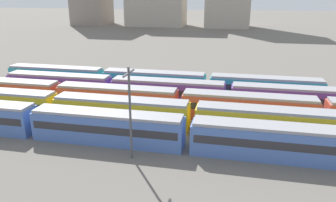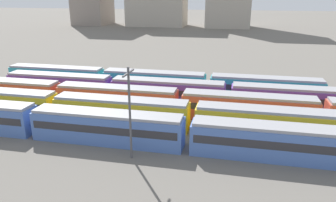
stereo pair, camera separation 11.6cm
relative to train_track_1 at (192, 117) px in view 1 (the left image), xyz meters
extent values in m
plane|color=#666059|center=(-22.26, 5.20, -1.90)|extent=(600.00, 600.00, 0.00)
cube|color=#4C70BC|center=(-9.26, -5.20, -0.20)|extent=(18.00, 3.00, 3.40)
cube|color=#2D2D33|center=(-9.26, -5.20, 0.20)|extent=(17.20, 3.06, 0.90)
cube|color=#939399|center=(-9.26, -5.20, 1.67)|extent=(17.60, 2.70, 0.35)
cube|color=#4C70BC|center=(9.64, -5.20, -0.20)|extent=(18.00, 3.00, 3.40)
cube|color=#2D2D33|center=(9.64, -5.20, 0.20)|extent=(17.20, 3.06, 0.90)
cube|color=#939399|center=(9.64, -5.20, 1.67)|extent=(17.60, 2.70, 0.35)
cube|color=yellow|center=(-9.45, 0.00, -0.20)|extent=(18.00, 3.00, 3.40)
cube|color=#2D2D33|center=(-9.45, 0.00, 0.20)|extent=(17.20, 3.06, 0.90)
cube|color=#939399|center=(-9.45, 0.00, 1.67)|extent=(17.60, 2.70, 0.35)
cube|color=yellow|center=(9.45, 0.00, -0.20)|extent=(18.00, 3.00, 3.40)
cube|color=#2D2D33|center=(9.45, 0.00, 0.20)|extent=(17.20, 3.06, 0.90)
cube|color=#939399|center=(9.45, 0.00, 1.67)|extent=(17.60, 2.70, 0.35)
cube|color=#BC4C38|center=(-30.87, 5.20, -0.20)|extent=(18.00, 3.00, 3.40)
cube|color=#2D2D33|center=(-30.87, 5.20, 0.20)|extent=(17.20, 3.06, 0.90)
cube|color=#939399|center=(-30.87, 5.20, 1.67)|extent=(17.60, 2.70, 0.35)
cube|color=#BC4C38|center=(-11.97, 5.20, -0.20)|extent=(18.00, 3.00, 3.40)
cube|color=#2D2D33|center=(-11.97, 5.20, 0.20)|extent=(17.20, 3.06, 0.90)
cube|color=#939399|center=(-11.97, 5.20, 1.67)|extent=(17.60, 2.70, 0.35)
cube|color=#BC4C38|center=(6.93, 5.20, -0.20)|extent=(18.00, 3.00, 3.40)
cube|color=#2D2D33|center=(6.93, 5.20, 0.20)|extent=(17.20, 3.06, 0.90)
cube|color=#939399|center=(6.93, 5.20, 1.67)|extent=(17.60, 2.70, 0.35)
cube|color=#6B429E|center=(-24.31, 10.40, -0.20)|extent=(18.00, 3.00, 3.40)
cube|color=#2D2D33|center=(-24.31, 10.40, 0.20)|extent=(17.20, 3.06, 0.90)
cube|color=#939399|center=(-24.31, 10.40, 1.67)|extent=(17.60, 2.70, 0.35)
cube|color=#6B429E|center=(-5.41, 10.40, -0.20)|extent=(18.00, 3.00, 3.40)
cube|color=#2D2D33|center=(-5.41, 10.40, 0.20)|extent=(17.20, 3.06, 0.90)
cube|color=#939399|center=(-5.41, 10.40, 1.67)|extent=(17.60, 2.70, 0.35)
cube|color=#6B429E|center=(13.49, 10.40, -0.20)|extent=(18.00, 3.00, 3.40)
cube|color=#2D2D33|center=(13.49, 10.40, 0.20)|extent=(17.20, 3.06, 0.90)
cube|color=#939399|center=(13.49, 10.40, 1.67)|extent=(17.60, 2.70, 0.35)
cube|color=teal|center=(-27.90, 15.60, -0.20)|extent=(18.00, 3.00, 3.40)
cube|color=#2D2D33|center=(-27.90, 15.60, 0.20)|extent=(17.20, 3.06, 0.90)
cube|color=#939399|center=(-27.90, 15.60, 1.67)|extent=(17.60, 2.70, 0.35)
cube|color=teal|center=(-9.00, 15.60, -0.20)|extent=(18.00, 3.00, 3.40)
cube|color=#2D2D33|center=(-9.00, 15.60, 0.20)|extent=(17.20, 3.06, 0.90)
cube|color=#939399|center=(-9.00, 15.60, 1.67)|extent=(17.60, 2.70, 0.35)
cube|color=teal|center=(9.90, 15.60, -0.20)|extent=(18.00, 3.00, 3.40)
cube|color=#2D2D33|center=(9.90, 15.60, 0.20)|extent=(17.20, 3.06, 0.90)
cube|color=#939399|center=(9.90, 15.60, 1.67)|extent=(17.60, 2.70, 0.35)
cylinder|color=#4C4C51|center=(-5.31, -8.38, 3.05)|extent=(0.24, 0.24, 9.91)
cube|color=#47474C|center=(-5.31, -8.38, 7.41)|extent=(0.16, 3.20, 0.16)
camera|label=1|loc=(4.92, -37.90, 14.90)|focal=34.74mm
camera|label=2|loc=(5.03, -37.88, 14.90)|focal=34.74mm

